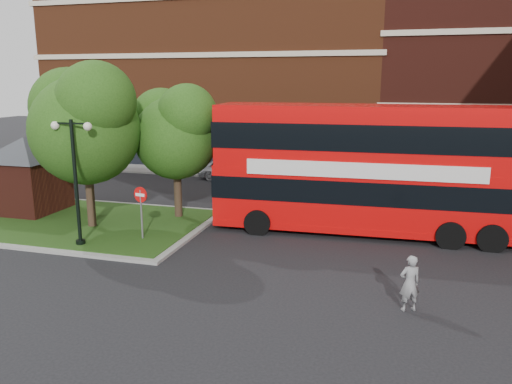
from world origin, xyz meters
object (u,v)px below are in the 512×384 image
(bus, at_px, (363,161))
(car_silver, at_px, (230,169))
(car_white, at_px, (391,177))
(woman, at_px, (410,283))

(bus, distance_m, car_silver, 13.13)
(car_silver, height_order, car_white, car_white)
(woman, bearing_deg, car_white, -111.39)
(bus, distance_m, car_white, 9.58)
(woman, distance_m, car_white, 16.53)
(woman, relative_size, car_white, 0.35)
(bus, relative_size, woman, 7.60)
(bus, height_order, car_silver, bus)
(bus, bearing_deg, woman, -77.70)
(bus, height_order, woman, bus)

